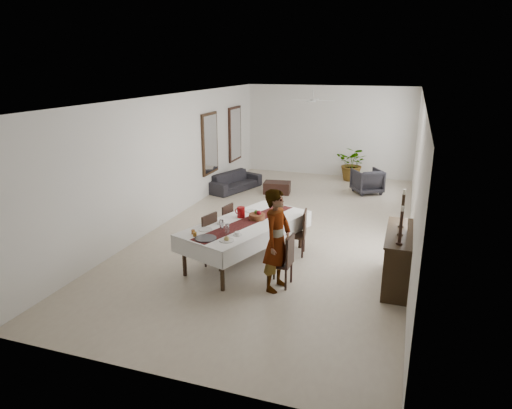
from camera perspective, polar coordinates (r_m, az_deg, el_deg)
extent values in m
cube|color=beige|center=(11.45, 3.48, -2.89)|extent=(6.00, 12.00, 0.00)
cube|color=white|center=(10.77, 3.80, 13.31)|extent=(6.00, 12.00, 0.02)
cube|color=white|center=(16.78, 9.09, 9.04)|extent=(6.00, 0.02, 3.20)
cube|color=white|center=(5.69, -12.59, -7.38)|extent=(6.00, 0.02, 3.20)
cube|color=white|center=(12.11, -10.27, 5.86)|extent=(0.02, 12.00, 3.20)
cube|color=white|center=(10.64, 19.44, 3.59)|extent=(0.02, 12.00, 3.20)
cube|color=black|center=(9.26, -1.22, -2.45)|extent=(1.95, 2.90, 0.06)
cylinder|color=black|center=(8.88, -8.96, -6.48)|extent=(0.10, 0.10, 0.78)
cylinder|color=black|center=(8.24, -4.24, -8.26)|extent=(0.10, 0.10, 0.78)
cylinder|color=black|center=(10.63, 1.12, -2.21)|extent=(0.10, 0.10, 0.78)
cylinder|color=black|center=(10.11, 5.57, -3.35)|extent=(0.10, 0.10, 0.78)
cube|color=white|center=(9.25, -1.22, -2.26)|extent=(2.21, 3.16, 0.01)
cube|color=white|center=(9.71, -4.20, -2.35)|extent=(0.98, 2.72, 0.34)
cube|color=white|center=(8.93, 2.03, -4.10)|extent=(0.98, 2.72, 0.34)
cube|color=silver|center=(8.33, -7.55, -5.87)|extent=(1.25, 0.45, 0.34)
cube|color=white|center=(10.39, 3.83, -1.02)|extent=(1.25, 0.45, 0.34)
cube|color=#571918|center=(9.25, -1.22, -2.20)|extent=(1.31, 2.76, 0.00)
cylinder|color=maroon|center=(9.51, -1.88, -0.97)|extent=(0.21, 0.21, 0.22)
torus|color=maroon|center=(9.57, -2.32, -0.86)|extent=(0.13, 0.07, 0.13)
cylinder|color=silver|center=(8.62, -3.62, -3.06)|extent=(0.08, 0.08, 0.19)
cylinder|color=silver|center=(8.85, -4.32, -2.52)|extent=(0.08, 0.08, 0.19)
cylinder|color=white|center=(8.56, -2.35, -3.64)|extent=(0.10, 0.10, 0.07)
cylinder|color=silver|center=(8.56, -2.35, -3.81)|extent=(0.17, 0.17, 0.01)
cylinder|color=white|center=(9.17, -4.40, -2.22)|extent=(0.10, 0.10, 0.07)
cylinder|color=silver|center=(9.18, -4.40, -2.38)|extent=(0.17, 0.17, 0.01)
cylinder|color=silver|center=(8.31, -3.68, -4.50)|extent=(0.27, 0.27, 0.02)
sphere|color=tan|center=(8.30, -3.69, -4.30)|extent=(0.10, 0.10, 0.10)
cylinder|color=white|center=(8.88, -6.35, -3.12)|extent=(0.27, 0.27, 0.02)
cylinder|color=white|center=(9.91, -0.56, -0.82)|extent=(0.27, 0.27, 0.02)
cylinder|color=#3F3E44|center=(8.43, -6.32, -4.21)|extent=(0.40, 0.40, 0.02)
cylinder|color=brown|center=(8.57, -7.66, -3.70)|extent=(0.07, 0.07, 0.08)
cylinder|color=brown|center=(8.68, -7.86, -3.41)|extent=(0.07, 0.07, 0.08)
cylinder|color=brown|center=(9.40, 0.12, -1.52)|extent=(0.34, 0.34, 0.11)
sphere|color=maroon|center=(9.38, 0.37, -1.04)|extent=(0.10, 0.10, 0.10)
sphere|color=#487723|center=(9.43, 0.03, -0.93)|extent=(0.09, 0.09, 0.09)
cube|color=black|center=(8.42, 3.01, -7.33)|extent=(0.43, 0.43, 0.05)
cylinder|color=black|center=(8.32, 3.74, -9.39)|extent=(0.04, 0.04, 0.41)
cylinder|color=black|center=(8.62, 4.43, -8.43)|extent=(0.04, 0.04, 0.41)
cylinder|color=black|center=(8.42, 1.50, -9.03)|extent=(0.04, 0.04, 0.41)
cylinder|color=black|center=(8.71, 2.26, -8.10)|extent=(0.04, 0.04, 0.41)
cube|color=black|center=(8.25, 4.29, -5.72)|extent=(0.06, 0.42, 0.53)
cube|color=black|center=(9.75, 4.95, -3.82)|extent=(0.47, 0.47, 0.05)
cylinder|color=black|center=(9.66, 5.81, -5.53)|extent=(0.05, 0.05, 0.42)
cylinder|color=black|center=(9.98, 6.02, -4.77)|extent=(0.05, 0.05, 0.42)
cylinder|color=black|center=(9.70, 3.79, -5.38)|extent=(0.05, 0.05, 0.42)
cylinder|color=black|center=(10.01, 4.06, -4.64)|extent=(0.05, 0.05, 0.42)
cube|color=black|center=(9.64, 6.13, -2.30)|extent=(0.09, 0.42, 0.53)
cube|color=black|center=(9.19, -4.77, -4.96)|extent=(0.55, 0.55, 0.05)
cylinder|color=black|center=(9.52, -4.90, -5.76)|extent=(0.06, 0.06, 0.44)
cylinder|color=black|center=(9.27, -6.34, -6.48)|extent=(0.06, 0.06, 0.44)
cylinder|color=black|center=(9.31, -3.13, -6.27)|extent=(0.06, 0.06, 0.44)
cylinder|color=black|center=(9.05, -4.55, -7.02)|extent=(0.06, 0.06, 0.44)
cube|color=black|center=(9.20, -5.80, -2.92)|extent=(0.16, 0.44, 0.57)
cube|color=black|center=(10.04, -2.61, -3.18)|extent=(0.48, 0.48, 0.05)
cylinder|color=black|center=(10.34, -2.90, -3.92)|extent=(0.05, 0.05, 0.41)
cylinder|color=black|center=(10.07, -3.93, -4.52)|extent=(0.05, 0.05, 0.41)
cylinder|color=black|center=(10.17, -1.28, -4.26)|extent=(0.05, 0.05, 0.41)
cylinder|color=black|center=(9.90, -2.28, -4.88)|extent=(0.05, 0.05, 0.41)
cube|color=black|center=(10.04, -3.55, -1.49)|extent=(0.11, 0.41, 0.53)
imported|color=#93959B|center=(8.10, 2.63, -4.50)|extent=(0.58, 0.76, 1.87)
cube|color=black|center=(8.81, 17.28, -6.53)|extent=(0.44, 1.65, 0.99)
cube|color=black|center=(8.62, 17.58, -3.41)|extent=(0.49, 1.72, 0.03)
cylinder|color=black|center=(8.04, 17.46, -4.65)|extent=(0.11, 0.11, 0.03)
cylinder|color=black|center=(7.94, 17.64, -2.69)|extent=(0.06, 0.06, 0.55)
cylinder|color=beige|center=(7.85, 17.85, -0.49)|extent=(0.04, 0.04, 0.09)
cylinder|color=black|center=(8.46, 17.56, -3.58)|extent=(0.11, 0.11, 0.03)
cylinder|color=black|center=(8.34, 17.79, -1.17)|extent=(0.06, 0.06, 0.72)
cylinder|color=silver|center=(8.23, 18.04, 1.49)|extent=(0.04, 0.04, 0.09)
cylinder|color=black|center=(8.87, 17.65, -2.61)|extent=(0.11, 0.11, 0.03)
cylinder|color=black|center=(8.77, 17.84, -0.65)|extent=(0.06, 0.06, 0.61)
cylinder|color=#ECE8CD|center=(8.68, 18.05, 1.54)|extent=(0.04, 0.04, 0.09)
imported|color=#262328|center=(14.77, -2.67, 2.91)|extent=(1.35, 2.08, 0.57)
imported|color=#2D2A30|center=(14.78, 13.73, 2.85)|extent=(1.14, 1.15, 0.77)
cube|color=black|center=(14.41, 2.65, 2.13)|extent=(0.88, 0.65, 0.36)
imported|color=#2A5421|center=(16.26, 12.04, 5.03)|extent=(1.30, 1.20, 1.20)
cube|color=black|center=(14.03, -5.80, 7.58)|extent=(0.06, 1.05, 1.85)
cube|color=silver|center=(14.01, -5.67, 7.57)|extent=(0.01, 0.90, 1.70)
cube|color=black|center=(15.94, -2.66, 8.80)|extent=(0.06, 1.05, 1.85)
cube|color=white|center=(15.93, -2.54, 8.80)|extent=(0.01, 0.90, 1.70)
cylinder|color=silver|center=(13.69, 7.15, 13.63)|extent=(0.04, 0.04, 0.20)
cylinder|color=silver|center=(13.71, 7.12, 12.79)|extent=(0.16, 0.16, 0.08)
cube|color=white|center=(14.05, 7.42, 12.89)|extent=(0.10, 0.55, 0.01)
cube|color=silver|center=(13.37, 6.80, 12.69)|extent=(0.10, 0.55, 0.01)
cube|color=white|center=(13.64, 8.59, 12.71)|extent=(0.55, 0.10, 0.01)
cube|color=white|center=(13.78, 5.66, 12.86)|extent=(0.55, 0.10, 0.01)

